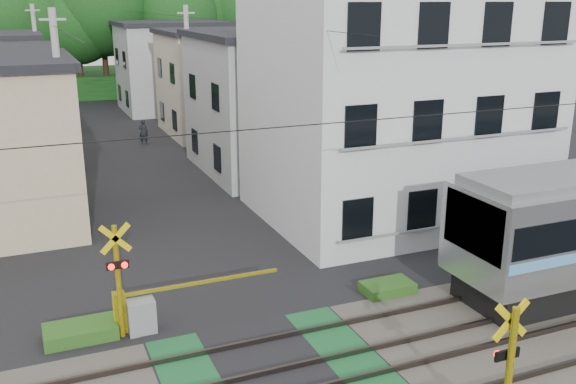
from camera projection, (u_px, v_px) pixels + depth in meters
name	position (u px, v px, depth m)	size (l,w,h in m)	color
ground	(285.00, 384.00, 14.36)	(120.00, 120.00, 0.00)	black
track_bed	(285.00, 383.00, 14.35)	(120.00, 120.00, 0.14)	#47423A
crossing_signal_far	(137.00, 307.00, 16.42)	(4.74, 0.65, 3.09)	yellow
apartment_block	(395.00, 98.00, 24.55)	(10.20, 8.36, 9.30)	silver
houses_row	(115.00, 92.00, 36.41)	(22.07, 31.35, 6.80)	#C4AE8A
tree_hill	(86.00, 27.00, 54.68)	(40.00, 13.42, 11.82)	#184517
catenary	(512.00, 196.00, 15.54)	(60.00, 5.04, 7.00)	#2D2D33
utility_poles	(96.00, 84.00, 33.11)	(7.90, 42.00, 8.00)	#A5A5A0
pedestrian	(143.00, 132.00, 37.95)	(0.55, 0.36, 1.50)	black
weed_patches	(356.00, 363.00, 14.88)	(10.25, 8.80, 0.40)	#2D5E1E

